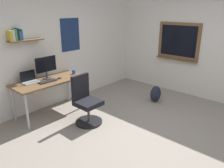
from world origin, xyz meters
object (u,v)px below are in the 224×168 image
office_chair (86,103)px  monitor_primary (46,66)px  laptop (30,80)px  coffee_mug (74,72)px  desk (49,84)px  computer_mouse (59,78)px  keyboard (48,81)px  backpack (156,94)px

office_chair → monitor_primary: bearing=102.3°
laptop → coffee_mug: 0.97m
desk → computer_mouse: size_ratio=13.95×
keyboard → coffee_mug: bearing=4.1°
keyboard → computer_mouse: size_ratio=3.56×
desk → monitor_primary: 0.36m
desk → computer_mouse: (0.21, -0.08, 0.09)m
keyboard → computer_mouse: 0.28m
laptop → keyboard: bearing=-43.0°
laptop → keyboard: (0.25, -0.24, -0.04)m
coffee_mug → office_chair: bearing=-115.2°
keyboard → desk: bearing=48.6°
office_chair → laptop: bearing=119.7°
desk → backpack: desk is taller
monitor_primary → coffee_mug: 0.65m
office_chair → computer_mouse: office_chair is taller
office_chair → keyboard: 0.90m
desk → backpack: bearing=-33.2°
desk → office_chair: 0.92m
laptop → monitor_primary: size_ratio=0.67×
computer_mouse → coffee_mug: (0.42, 0.05, 0.03)m
laptop → keyboard: size_ratio=0.84×
laptop → computer_mouse: laptop is taller
computer_mouse → coffee_mug: 0.42m
monitor_primary → coffee_mug: (0.59, -0.14, -0.22)m
laptop → coffee_mug: bearing=-11.1°
desk → monitor_primary: (0.04, 0.11, 0.34)m
office_chair → computer_mouse: size_ratio=9.13×
office_chair → backpack: (1.78, -0.48, -0.21)m
laptop → monitor_primary: monitor_primary is taller
keyboard → monitor_primary: bearing=60.1°
desk → coffee_mug: bearing=-3.0°
laptop → desk: bearing=-25.4°
desk → office_chair: (0.24, -0.85, -0.26)m
desk → monitor_primary: size_ratio=3.13×
monitor_primary → backpack: (1.99, -1.43, -0.82)m
coffee_mug → laptop: bearing=168.9°
laptop → backpack: bearing=-32.2°
computer_mouse → backpack: size_ratio=0.27×
monitor_primary → coffee_mug: bearing=-13.3°
monitor_primary → backpack: 2.58m
desk → computer_mouse: bearing=-21.6°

